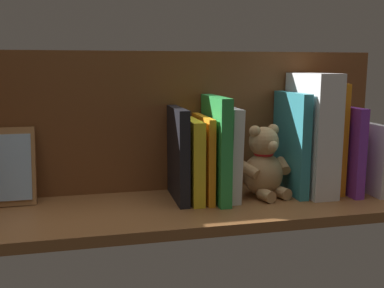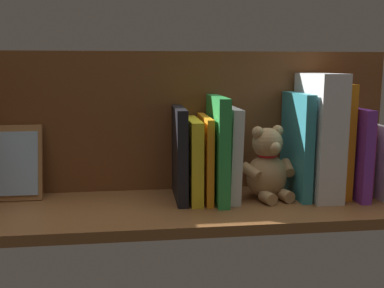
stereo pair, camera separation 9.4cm
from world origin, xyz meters
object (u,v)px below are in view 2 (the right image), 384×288
at_px(book_0, 373,159).
at_px(picture_frame_leaning, 18,163).
at_px(teddy_bear, 267,167).
at_px(dictionary_thick_white, 318,136).

relative_size(book_0, picture_frame_leaning, 1.12).
distance_m(book_0, teddy_bear, 0.25).
relative_size(teddy_bear, picture_frame_leaning, 0.99).
xyz_separation_m(book_0, dictionary_thick_white, (0.13, -0.01, 0.06)).
distance_m(book_0, dictionary_thick_white, 0.14).
xyz_separation_m(dictionary_thick_white, picture_frame_leaning, (0.68, -0.06, -0.06)).
bearing_deg(teddy_bear, dictionary_thick_white, 167.59).
xyz_separation_m(book_0, picture_frame_leaning, (0.81, -0.06, -0.00)).
bearing_deg(dictionary_thick_white, book_0, 177.04).
distance_m(book_0, picture_frame_leaning, 0.81).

